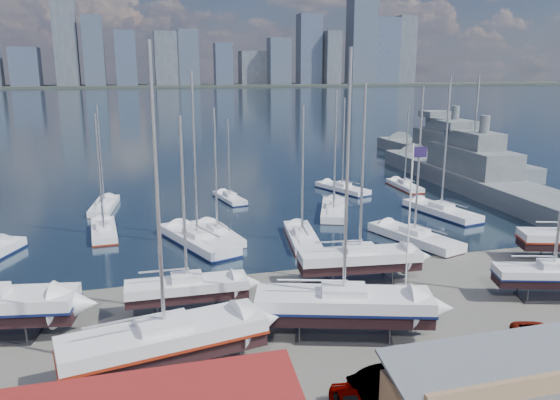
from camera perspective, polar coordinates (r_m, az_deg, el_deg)
name	(u,v)px	position (r m, az deg, el deg)	size (l,w,h in m)	color
ground	(381,311)	(41.88, 10.54, -11.36)	(1400.00, 1400.00, 0.00)	#605E59
water	(156,100)	(344.86, -12.86, 10.17)	(1400.00, 600.00, 0.40)	#1A2B3D
far_shore	(142,86)	(604.44, -14.19, 11.47)	(1400.00, 80.00, 2.20)	#2D332D
skyline	(132,48)	(598.21, -15.16, 15.04)	(639.14, 43.80, 107.69)	#475166
sailboat_cradle_1	(165,341)	(33.07, -11.93, -14.20)	(12.25, 5.52, 18.89)	#2D2D33
sailboat_cradle_2	(187,288)	(40.60, -9.69, -9.07)	(8.81, 2.64, 14.43)	#2D2D33
sailboat_cradle_3	(343,305)	(37.03, 6.64, -10.87)	(12.17, 6.73, 18.74)	#2D2D33
sailboat_cradle_4	(359,259)	(46.08, 8.30, -6.11)	(10.35, 3.96, 16.44)	#2D2D33
sailboat_cradle_5	(553,275)	(47.45, 26.61, -7.01)	(9.13, 4.98, 14.34)	#2D2D33
sailboat_moored_1	(104,232)	(62.29, -17.92, -3.17)	(3.10, 9.24, 13.61)	black
sailboat_moored_2	(104,207)	(73.39, -17.87, -0.69)	(3.76, 9.46, 13.89)	black
sailboat_moored_3	(198,242)	(56.36, -8.60, -4.38)	(7.34, 12.59, 18.17)	black
sailboat_moored_4	(217,235)	(58.46, -6.55, -3.65)	(4.52, 9.84, 14.35)	black
sailboat_moored_5	(230,199)	(74.69, -5.29, 0.14)	(3.59, 8.05, 11.63)	black
sailboat_moored_6	(302,239)	(56.93, 2.30, -4.06)	(4.29, 10.14, 14.70)	black
sailboat_moored_7	(334,211)	(67.96, 5.64, -1.20)	(6.63, 10.86, 15.88)	black
sailboat_moored_8	(342,190)	(80.64, 6.52, 1.10)	(5.79, 9.82, 14.19)	black
sailboat_moored_9	(414,239)	(58.48, 13.85, -3.96)	(6.16, 11.39, 16.56)	black
sailboat_moored_10	(441,213)	(69.98, 16.47, -1.28)	(5.22, 11.50, 16.60)	black
sailboat_moored_11	(404,186)	(84.37, 12.87, 1.39)	(2.82, 8.73, 12.90)	black
naval_ship_east	(471,177)	(87.03, 19.30, 2.24)	(10.33, 47.85, 18.27)	slate
naval_ship_west	(445,154)	(110.06, 16.90, 4.62)	(7.40, 45.12, 18.06)	slate
car_b	(392,383)	(31.95, 11.58, -18.19)	(1.66, 4.77, 1.57)	gray
car_c	(541,342)	(39.19, 25.63, -13.22)	(2.28, 4.95, 1.38)	gray
car_d	(552,358)	(37.46, 26.55, -14.54)	(2.00, 4.93, 1.43)	gray
flagpole	(410,218)	(39.26, 13.47, -1.89)	(1.11, 0.12, 12.57)	white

